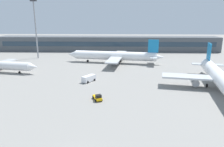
# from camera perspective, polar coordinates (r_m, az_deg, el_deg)

# --- Properties ---
(ground_plane) EXTENTS (400.00, 400.00, 0.00)m
(ground_plane) POSITION_cam_1_polar(r_m,az_deg,el_deg) (71.52, -3.66, -2.29)
(ground_plane) COLOR gray
(terminal_building) EXTENTS (135.90, 12.13, 9.00)m
(terminal_building) POSITION_cam_1_polar(r_m,az_deg,el_deg) (136.86, -0.99, 7.89)
(terminal_building) COLOR #4C5156
(terminal_building) RESTS_ON ground_plane
(airplane_near) EXTENTS (33.29, 47.20, 11.73)m
(airplane_near) POSITION_cam_1_polar(r_m,az_deg,el_deg) (69.82, 26.74, -1.26)
(airplane_near) COLOR white
(airplane_near) RESTS_ON ground_plane
(airplane_far) EXTENTS (45.31, 31.87, 11.22)m
(airplane_far) POSITION_cam_1_polar(r_m,az_deg,el_deg) (100.33, 0.62, 4.72)
(airplane_far) COLOR white
(airplane_far) RESTS_ON ground_plane
(baggage_tug_yellow) EXTENTS (2.93, 3.90, 1.75)m
(baggage_tug_yellow) POSITION_cam_1_polar(r_m,az_deg,el_deg) (56.10, -3.82, -6.33)
(baggage_tug_yellow) COLOR #F2B20C
(baggage_tug_yellow) RESTS_ON ground_plane
(service_van_white) EXTENTS (4.52, 5.45, 2.08)m
(service_van_white) POSITION_cam_1_polar(r_m,az_deg,el_deg) (72.09, -6.16, -1.29)
(service_van_white) COLOR white
(service_van_white) RESTS_ON ground_plane
(floodlight_tower_west) EXTENTS (3.20, 0.80, 29.50)m
(floodlight_tower_west) POSITION_cam_1_polar(r_m,az_deg,el_deg) (117.87, -19.61, 11.95)
(floodlight_tower_west) COLOR gray
(floodlight_tower_west) RESTS_ON ground_plane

